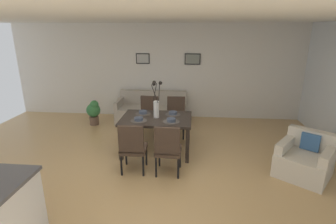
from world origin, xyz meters
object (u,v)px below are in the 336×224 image
object	(u,v)px
dining_table	(156,121)
framed_picture_left	(143,59)
bowl_far_right	(173,113)
potted_plant	(94,111)
bowl_near_right	(143,112)
armchair	(305,160)
bowl_near_left	(139,119)
sofa	(152,111)
dining_chair_far_right	(176,115)
centerpiece_vase	(156,104)
dining_chair_near_left	(133,146)
dining_chair_near_right	(149,114)
dining_chair_far_left	(168,148)
framed_picture_center	(193,59)
bowl_far_left	(171,120)

from	to	relation	value
dining_table	framed_picture_left	bearing A→B (deg)	106.51
bowl_far_right	potted_plant	distance (m)	2.53
bowl_near_right	armchair	size ratio (longest dim) A/B	0.15
bowl_near_left	sofa	world-z (taller)	bowl_near_left
bowl_near_right	dining_chair_far_right	bearing A→B (deg)	47.09
bowl_far_right	potted_plant	bearing A→B (deg)	151.08
centerpiece_vase	bowl_near_right	xyz separation A→B (m)	(-0.32, 0.22, -0.24)
bowl_far_right	armchair	xyz separation A→B (m)	(2.35, -0.89, -0.49)
dining_chair_near_left	bowl_near_right	size ratio (longest dim) A/B	5.41
potted_plant	bowl_near_left	bearing A→B (deg)	-46.67
framed_picture_left	potted_plant	size ratio (longest dim) A/B	0.57
dining_chair_near_right	dining_chair_far_left	distance (m)	1.90
dining_table	bowl_near_left	world-z (taller)	bowl_near_left
framed_picture_center	potted_plant	xyz separation A→B (m)	(-2.56, -0.89, -1.29)
dining_chair_near_right	bowl_far_right	xyz separation A→B (m)	(0.62, -0.68, 0.27)
centerpiece_vase	dining_chair_near_right	bearing A→B (deg)	109.02
dining_chair_far_left	bowl_near_right	world-z (taller)	dining_chair_far_left
dining_chair_far_right	dining_chair_near_right	bearing A→B (deg)	-178.56
bowl_far_left	framed_picture_center	world-z (taller)	framed_picture_center
dining_chair_near_left	potted_plant	bearing A→B (deg)	124.34
bowl_far_right	framed_picture_left	xyz separation A→B (m)	(-1.00, 2.10, 0.88)
dining_chair_far_right	sofa	xyz separation A→B (m)	(-0.72, 0.92, -0.23)
dining_table	bowl_far_right	distance (m)	0.40
framed_picture_left	armchair	bearing A→B (deg)	-41.72
bowl_near_left	dining_chair_far_left	bearing A→B (deg)	-46.82
dining_table	framed_picture_center	world-z (taller)	framed_picture_center
sofa	framed_picture_center	bearing A→B (deg)	24.23
dining_chair_near_left	dining_chair_near_right	size ratio (longest dim) A/B	1.00
centerpiece_vase	bowl_near_left	bearing A→B (deg)	-144.89
dining_chair_near_left	bowl_far_right	distance (m)	1.29
dining_chair_far_right	centerpiece_vase	world-z (taller)	centerpiece_vase
centerpiece_vase	framed_picture_center	distance (m)	2.50
framed_picture_left	potted_plant	distance (m)	1.96
centerpiece_vase	bowl_near_left	world-z (taller)	centerpiece_vase
dining_chair_near_right	sofa	size ratio (longest dim) A/B	0.49
bowl_near_left	bowl_far_left	bearing A→B (deg)	0.00
framed_picture_left	framed_picture_center	size ratio (longest dim) A/B	0.88
dining_chair_near_right	dining_chair_far_right	distance (m)	0.64
bowl_near_left	armchair	size ratio (longest dim) A/B	0.15
centerpiece_vase	bowl_near_left	xyz separation A→B (m)	(-0.32, -0.22, -0.24)
bowl_far_right	sofa	bearing A→B (deg)	113.39
dining_chair_near_right	bowl_near_left	xyz separation A→B (m)	(-0.01, -1.12, 0.27)
bowl_far_right	bowl_near_right	bearing A→B (deg)	180.00
dining_table	framed_picture_center	size ratio (longest dim) A/B	3.25
sofa	bowl_far_right	bearing A→B (deg)	-66.61
bowl_near_left	sofa	xyz separation A→B (m)	(-0.07, 2.06, -0.50)
dining_table	dining_chair_near_right	size ratio (longest dim) A/B	1.52
dining_chair_near_left	dining_chair_far_right	xyz separation A→B (m)	(0.63, 1.80, 0.00)
bowl_near_left	framed_picture_left	xyz separation A→B (m)	(-0.37, 2.54, 0.88)
framed_picture_left	dining_chair_near_left	bearing A→B (deg)	-83.00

